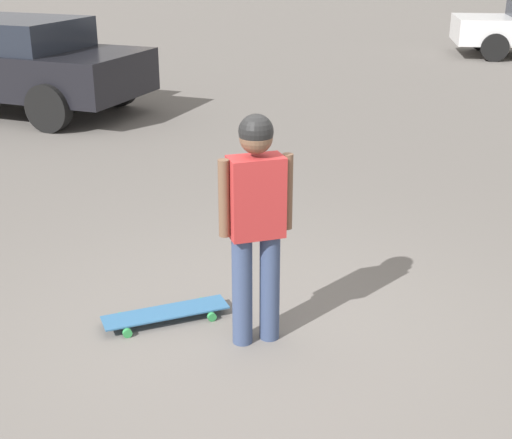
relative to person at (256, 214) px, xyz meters
name	(u,v)px	position (x,y,z in m)	size (l,w,h in m)	color
ground_plane	(256,339)	(0.00, 0.00, -0.95)	(220.00, 220.00, 0.00)	slate
person	(256,214)	(0.00, 0.00, 0.00)	(0.50, 0.25, 1.62)	#38476B
skateboard	(166,313)	(-0.62, 0.37, -0.88)	(0.96, 0.43, 0.08)	#336693
car_parked_near	(14,63)	(-2.67, 7.76, -0.16)	(4.64, 3.81, 1.49)	black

